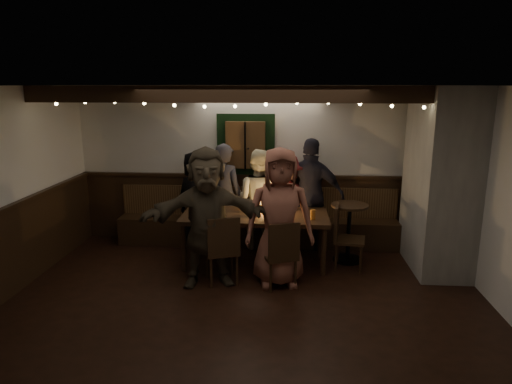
# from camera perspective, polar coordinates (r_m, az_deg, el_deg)

# --- Properties ---
(room) EXTENTS (6.02, 5.01, 2.62)m
(room) POSITION_cam_1_polar(r_m,az_deg,el_deg) (6.62, 8.89, -0.30)
(room) COLOR black
(room) RESTS_ON ground
(dining_table) EXTENTS (2.13, 0.91, 0.92)m
(dining_table) POSITION_cam_1_polar(r_m,az_deg,el_deg) (6.69, -0.15, -3.35)
(dining_table) COLOR black
(dining_table) RESTS_ON ground
(chair_near_left) EXTENTS (0.54, 0.54, 0.95)m
(chair_near_left) POSITION_cam_1_polar(r_m,az_deg,el_deg) (6.06, -4.20, -6.79)
(chair_near_left) COLOR black
(chair_near_left) RESTS_ON ground
(chair_near_right) EXTENTS (0.53, 0.53, 0.92)m
(chair_near_right) POSITION_cam_1_polar(r_m,az_deg,el_deg) (5.94, 3.21, -7.40)
(chair_near_right) COLOR black
(chair_near_right) RESTS_ON ground
(chair_end) EXTENTS (0.49, 0.49, 0.94)m
(chair_end) POSITION_cam_1_polar(r_m,az_deg,el_deg) (6.69, 10.87, -5.10)
(chair_end) COLOR black
(chair_end) RESTS_ON ground
(high_top) EXTENTS (0.55, 0.55, 0.88)m
(high_top) POSITION_cam_1_polar(r_m,az_deg,el_deg) (6.99, 11.54, -4.10)
(high_top) COLOR black
(high_top) RESTS_ON ground
(person_a) EXTENTS (0.91, 0.76, 1.59)m
(person_a) POSITION_cam_1_polar(r_m,az_deg,el_deg) (7.46, -7.34, -0.93)
(person_a) COLOR black
(person_a) RESTS_ON ground
(person_b) EXTENTS (0.72, 0.59, 1.71)m
(person_b) POSITION_cam_1_polar(r_m,az_deg,el_deg) (7.43, -3.95, -0.44)
(person_b) COLOR #302F37
(person_b) RESTS_ON ground
(person_c) EXTENTS (0.96, 0.86, 1.63)m
(person_c) POSITION_cam_1_polar(r_m,az_deg,el_deg) (7.33, 0.33, -0.91)
(person_c) COLOR beige
(person_c) RESTS_ON ground
(person_d) EXTENTS (1.14, 0.89, 1.55)m
(person_d) POSITION_cam_1_polar(r_m,az_deg,el_deg) (7.34, 3.77, -1.23)
(person_d) COLOR #581617
(person_d) RESTS_ON ground
(person_e) EXTENTS (1.13, 0.69, 1.80)m
(person_e) POSITION_cam_1_polar(r_m,az_deg,el_deg) (7.31, 6.90, -0.34)
(person_e) COLOR black
(person_e) RESTS_ON ground
(person_f) EXTENTS (1.79, 0.89, 1.85)m
(person_f) POSITION_cam_1_polar(r_m,az_deg,el_deg) (5.99, -6.10, -3.15)
(person_f) COLOR #44392A
(person_f) RESTS_ON ground
(person_g) EXTENTS (0.97, 0.69, 1.84)m
(person_g) POSITION_cam_1_polar(r_m,az_deg,el_deg) (5.96, 2.94, -3.19)
(person_g) COLOR brown
(person_g) RESTS_ON ground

